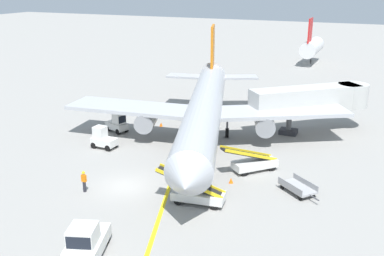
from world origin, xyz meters
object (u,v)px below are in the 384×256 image
Objects in this scene: baggage_tug_near_wing at (118,123)px; baggage_cart_loaded at (298,187)px; ground_crew_marshaller at (84,181)px; airliner at (205,108)px; belt_loader_aft_hold at (254,162)px; safety_cone_nose_right at (231,180)px; baggage_tug_by_cargo_door at (103,139)px; safety_cone_wingtip_left at (161,124)px; jet_bridge at (317,99)px; safety_cone_nose_left at (146,117)px; belt_loader_forward_hold at (197,193)px; pushback_tug at (86,241)px.

baggage_tug_near_wing is 21.42m from baggage_cart_loaded.
baggage_tug_near_wing is at bearing 112.62° from ground_crew_marshaller.
airliner is at bearing 5.94° from baggage_tug_near_wing.
belt_loader_aft_hold reaches higher than safety_cone_nose_right.
safety_cone_wingtip_left is at bearing 76.08° from baggage_tug_by_cargo_door.
ground_crew_marshaller reaches higher than baggage_cart_loaded.
airliner reaches higher than belt_loader_aft_hold.
jet_bridge is at bearing 76.10° from safety_cone_nose_right.
jet_bridge reaches higher than baggage_tug_by_cargo_door.
safety_cone_nose_right is (15.15, -7.09, -0.71)m from baggage_tug_near_wing.
safety_cone_nose_right is at bearing -41.96° from safety_cone_wingtip_left.
airliner is 10.55m from safety_cone_nose_left.
belt_loader_forward_hold is 8.73m from ground_crew_marshaller.
belt_loader_forward_hold is 7.83m from baggage_cart_loaded.
baggage_tug_near_wing is at bearing -174.06° from airliner.
ground_crew_marshaller is (-13.63, -21.83, -2.63)m from jet_bridge.
safety_cone_nose_left is (-13.53, 16.52, -0.56)m from belt_loader_forward_hold.
ground_crew_marshaller is 3.86× the size of safety_cone_nose_left.
airliner is 6.70× the size of belt_loader_forward_hold.
safety_cone_wingtip_left is (-10.68, 14.83, -0.56)m from belt_loader_forward_hold.
pushback_tug is 9.14× the size of safety_cone_nose_right.
airliner is 10.04× the size of baggage_cart_loaded.
belt_loader_aft_hold is at bearing -30.76° from safety_cone_wingtip_left.
safety_cone_nose_right is (-5.19, -0.39, -0.25)m from baggage_cart_loaded.
belt_loader_forward_hold is 18.29m from safety_cone_wingtip_left.
baggage_cart_loaded reaches higher than safety_cone_nose_left.
airliner reaches higher than pushback_tug.
airliner is 12.27m from jet_bridge.
pushback_tug is at bearing -61.73° from baggage_tug_near_wing.
baggage_tug_near_wing is 6.08× the size of safety_cone_nose_right.
baggage_cart_loaded reaches higher than safety_cone_wingtip_left.
baggage_tug_by_cargo_door reaches higher than baggage_cart_loaded.
baggage_tug_by_cargo_door is at bearing -143.13° from jet_bridge.
belt_loader_forward_hold is at bearing -106.14° from belt_loader_aft_hold.
jet_bridge is 2.19× the size of belt_loader_forward_hold.
belt_loader_aft_hold is (16.08, -4.04, -0.15)m from baggage_tug_near_wing.
pushback_tug is 1.50× the size of baggage_tug_near_wing.
baggage_cart_loaded is at bearing -18.24° from baggage_tug_near_wing.
baggage_tug_by_cargo_door is 8.43m from safety_cone_wingtip_left.
baggage_tug_by_cargo_door is at bearing -103.92° from safety_cone_wingtip_left.
safety_cone_nose_left is (0.46, 5.25, -0.71)m from baggage_tug_near_wing.
belt_loader_forward_hold is at bearing -50.69° from safety_cone_nose_left.
belt_loader_forward_hold reaches higher than safety_cone_nose_right.
baggage_tug_near_wing is 1.09× the size of baggage_tug_by_cargo_door.
baggage_tug_by_cargo_door is 14.35m from belt_loader_forward_hold.
airliner is 3.07× the size of jet_bridge.
belt_loader_aft_hold is at bearing 40.33° from ground_crew_marshaller.
safety_cone_wingtip_left is at bearing 148.93° from baggage_cart_loaded.
airliner is 21.09m from pushback_tug.
safety_cone_nose_right is (-3.92, -15.84, -3.32)m from jet_bridge.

